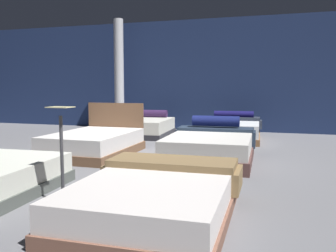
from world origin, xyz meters
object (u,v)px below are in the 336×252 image
object	(u,v)px
bed_2	(95,143)
price_sign	(62,166)
bed_5	(232,130)
bed_3	(210,147)
bed_1	(156,196)
bed_4	(144,127)
support_pillar	(119,75)

from	to	relation	value
bed_2	price_sign	size ratio (longest dim) A/B	1.86
bed_2	bed_5	bearing A→B (deg)	50.78
bed_2	bed_3	world-z (taller)	bed_2
bed_1	bed_4	distance (m)	6.45
bed_2	bed_4	size ratio (longest dim) A/B	1.07
bed_2	support_pillar	xyz separation A→B (m)	(-1.31, 4.05, 1.51)
bed_1	price_sign	xyz separation A→B (m)	(-1.19, 0.05, 0.24)
bed_2	price_sign	bearing A→B (deg)	-68.38
bed_4	support_pillar	xyz separation A→B (m)	(-1.24, 1.02, 1.51)
bed_1	bed_5	world-z (taller)	bed_5
bed_1	bed_2	bearing A→B (deg)	127.26
bed_4	bed_5	distance (m)	2.48
bed_1	bed_2	size ratio (longest dim) A/B	1.03
bed_1	price_sign	size ratio (longest dim) A/B	1.90
bed_5	bed_4	bearing A→B (deg)	175.76
bed_1	price_sign	world-z (taller)	price_sign
price_sign	bed_4	bearing A→B (deg)	101.74
bed_1	bed_3	xyz separation A→B (m)	(0.03, 3.02, 0.05)
bed_4	bed_5	xyz separation A→B (m)	(2.48, -0.05, 0.01)
bed_1	support_pillar	bearing A→B (deg)	116.26
price_sign	bed_5	bearing A→B (deg)	77.98
bed_5	support_pillar	size ratio (longest dim) A/B	0.59
price_sign	support_pillar	bearing A→B (deg)	109.62
bed_5	support_pillar	distance (m)	4.15
price_sign	support_pillar	size ratio (longest dim) A/B	0.33
bed_2	bed_4	bearing A→B (deg)	91.04
bed_3	bed_4	size ratio (longest dim) A/B	1.10
bed_1	bed_4	xyz separation A→B (m)	(-2.42, 5.98, 0.03)
bed_2	support_pillar	distance (m)	4.52
bed_4	bed_5	world-z (taller)	bed_5
bed_3	bed_1	bearing A→B (deg)	-92.62
bed_3	price_sign	xyz separation A→B (m)	(-1.22, -2.96, 0.19)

